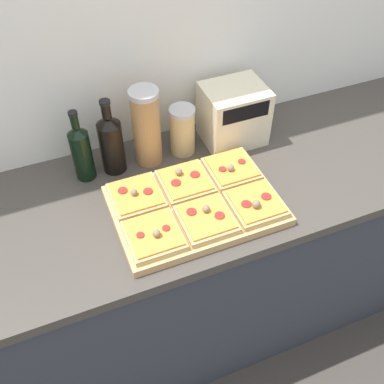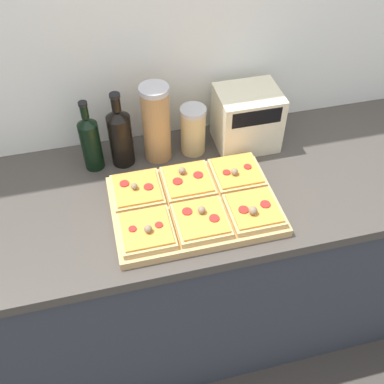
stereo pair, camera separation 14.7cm
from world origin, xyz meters
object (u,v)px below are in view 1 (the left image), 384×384
(wine_bottle, at_px, (111,143))
(cutting_board, at_px, (195,205))
(olive_oil_bottle, at_px, (81,151))
(grain_jar_short, at_px, (182,130))
(grain_jar_tall, at_px, (146,127))
(toaster_oven, at_px, (233,114))

(wine_bottle, bearing_deg, cutting_board, -56.44)
(olive_oil_bottle, height_order, grain_jar_short, olive_oil_bottle)
(olive_oil_bottle, relative_size, grain_jar_short, 1.46)
(grain_jar_short, bearing_deg, cutting_board, -103.23)
(olive_oil_bottle, relative_size, wine_bottle, 0.95)
(grain_jar_tall, bearing_deg, toaster_oven, -0.15)
(cutting_board, xyz_separation_m, wine_bottle, (-0.19, 0.29, 0.10))
(cutting_board, bearing_deg, wine_bottle, 123.56)
(cutting_board, relative_size, grain_jar_tall, 1.82)
(toaster_oven, bearing_deg, olive_oil_bottle, 179.91)
(grain_jar_tall, relative_size, toaster_oven, 1.19)
(grain_jar_short, relative_size, toaster_oven, 0.76)
(grain_jar_tall, bearing_deg, grain_jar_short, 0.00)
(cutting_board, xyz_separation_m, olive_oil_bottle, (-0.30, 0.29, 0.10))
(wine_bottle, xyz_separation_m, grain_jar_tall, (0.13, 0.00, 0.03))
(cutting_board, height_order, toaster_oven, toaster_oven)
(grain_jar_tall, relative_size, grain_jar_short, 1.57)
(olive_oil_bottle, bearing_deg, toaster_oven, -0.09)
(wine_bottle, bearing_deg, olive_oil_bottle, 180.00)
(toaster_oven, bearing_deg, wine_bottle, 179.90)
(cutting_board, relative_size, olive_oil_bottle, 1.95)
(cutting_board, bearing_deg, grain_jar_short, 76.77)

